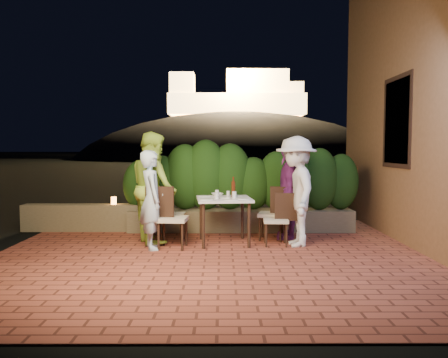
{
  "coord_description": "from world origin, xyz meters",
  "views": [
    {
      "loc": [
        -0.15,
        -5.87,
        1.55
      ],
      "look_at": [
        -0.12,
        1.28,
        1.05
      ],
      "focal_mm": 35.0,
      "sensor_mm": 36.0,
      "label": 1
    }
  ],
  "objects_px": {
    "chair_left_back": "(172,214)",
    "chair_right_back": "(271,213)",
    "diner_white": "(296,191)",
    "beer_bottle": "(233,187)",
    "chair_left_front": "(173,217)",
    "chair_right_front": "(276,219)",
    "parapet_lamp": "(114,201)",
    "diner_green": "(154,187)",
    "dining_table": "(224,221)",
    "bowl": "(217,194)",
    "diner_blue": "(152,200)",
    "diner_purple": "(289,190)"
  },
  "relations": [
    {
      "from": "beer_bottle",
      "to": "diner_blue",
      "type": "relative_size",
      "value": 0.22
    },
    {
      "from": "chair_left_back",
      "to": "diner_purple",
      "type": "distance_m",
      "value": 2.04
    },
    {
      "from": "chair_right_front",
      "to": "diner_purple",
      "type": "bearing_deg",
      "value": -116.44
    },
    {
      "from": "diner_purple",
      "to": "bowl",
      "type": "bearing_deg",
      "value": -76.97
    },
    {
      "from": "diner_green",
      "to": "parapet_lamp",
      "type": "xyz_separation_m",
      "value": [
        -0.91,
        0.97,
        -0.34
      ]
    },
    {
      "from": "diner_blue",
      "to": "diner_purple",
      "type": "relative_size",
      "value": 0.91
    },
    {
      "from": "dining_table",
      "to": "diner_white",
      "type": "height_order",
      "value": "diner_white"
    },
    {
      "from": "diner_green",
      "to": "diner_purple",
      "type": "xyz_separation_m",
      "value": [
        2.28,
        0.24,
        -0.08
      ]
    },
    {
      "from": "parapet_lamp",
      "to": "diner_blue",
      "type": "bearing_deg",
      "value": -57.23
    },
    {
      "from": "chair_left_back",
      "to": "chair_right_back",
      "type": "relative_size",
      "value": 1.02
    },
    {
      "from": "chair_left_front",
      "to": "chair_left_back",
      "type": "height_order",
      "value": "chair_left_front"
    },
    {
      "from": "chair_right_front",
      "to": "chair_right_back",
      "type": "bearing_deg",
      "value": -83.87
    },
    {
      "from": "parapet_lamp",
      "to": "chair_right_front",
      "type": "bearing_deg",
      "value": -23.23
    },
    {
      "from": "chair_left_front",
      "to": "chair_right_back",
      "type": "height_order",
      "value": "chair_left_front"
    },
    {
      "from": "beer_bottle",
      "to": "chair_left_front",
      "type": "bearing_deg",
      "value": -155.84
    },
    {
      "from": "dining_table",
      "to": "diner_blue",
      "type": "bearing_deg",
      "value": -161.84
    },
    {
      "from": "chair_right_back",
      "to": "diner_blue",
      "type": "xyz_separation_m",
      "value": [
        -1.92,
        -0.66,
        0.31
      ]
    },
    {
      "from": "bowl",
      "to": "dining_table",
      "type": "bearing_deg",
      "value": -70.65
    },
    {
      "from": "chair_left_back",
      "to": "chair_right_front",
      "type": "distance_m",
      "value": 1.73
    },
    {
      "from": "chair_left_back",
      "to": "parapet_lamp",
      "type": "height_order",
      "value": "chair_left_back"
    },
    {
      "from": "diner_green",
      "to": "parapet_lamp",
      "type": "bearing_deg",
      "value": 19.47
    },
    {
      "from": "diner_white",
      "to": "beer_bottle",
      "type": "bearing_deg",
      "value": -107.21
    },
    {
      "from": "diner_green",
      "to": "diner_purple",
      "type": "relative_size",
      "value": 1.09
    },
    {
      "from": "chair_right_back",
      "to": "diner_white",
      "type": "height_order",
      "value": "diner_white"
    },
    {
      "from": "diner_green",
      "to": "parapet_lamp",
      "type": "relative_size",
      "value": 13.04
    },
    {
      "from": "diner_blue",
      "to": "diner_green",
      "type": "height_order",
      "value": "diner_green"
    },
    {
      "from": "dining_table",
      "to": "bowl",
      "type": "height_order",
      "value": "bowl"
    },
    {
      "from": "diner_green",
      "to": "chair_right_front",
      "type": "bearing_deg",
      "value": -121.45
    },
    {
      "from": "chair_right_front",
      "to": "parapet_lamp",
      "type": "xyz_separation_m",
      "value": [
        -2.9,
        1.25,
        0.15
      ]
    },
    {
      "from": "chair_left_front",
      "to": "chair_right_front",
      "type": "distance_m",
      "value": 1.64
    },
    {
      "from": "beer_bottle",
      "to": "diner_green",
      "type": "xyz_separation_m",
      "value": [
        -1.32,
        0.05,
        -0.01
      ]
    },
    {
      "from": "beer_bottle",
      "to": "parapet_lamp",
      "type": "relative_size",
      "value": 2.41
    },
    {
      "from": "bowl",
      "to": "diner_green",
      "type": "xyz_separation_m",
      "value": [
        -1.05,
        -0.18,
        0.14
      ]
    },
    {
      "from": "bowl",
      "to": "diner_white",
      "type": "height_order",
      "value": "diner_white"
    },
    {
      "from": "dining_table",
      "to": "diner_green",
      "type": "xyz_separation_m",
      "value": [
        -1.16,
        0.14,
        0.54
      ]
    },
    {
      "from": "bowl",
      "to": "diner_white",
      "type": "bearing_deg",
      "value": -20.92
    },
    {
      "from": "chair_right_front",
      "to": "diner_purple",
      "type": "height_order",
      "value": "diner_purple"
    },
    {
      "from": "dining_table",
      "to": "parapet_lamp",
      "type": "bearing_deg",
      "value": 151.7
    },
    {
      "from": "dining_table",
      "to": "diner_purple",
      "type": "bearing_deg",
      "value": 18.91
    },
    {
      "from": "parapet_lamp",
      "to": "diner_white",
      "type": "bearing_deg",
      "value": -21.64
    },
    {
      "from": "dining_table",
      "to": "bowl",
      "type": "relative_size",
      "value": 4.49
    },
    {
      "from": "diner_blue",
      "to": "diner_green",
      "type": "xyz_separation_m",
      "value": [
        -0.04,
        0.51,
        0.15
      ]
    },
    {
      "from": "bowl",
      "to": "diner_green",
      "type": "height_order",
      "value": "diner_green"
    },
    {
      "from": "chair_left_back",
      "to": "diner_blue",
      "type": "bearing_deg",
      "value": -112.68
    },
    {
      "from": "diner_blue",
      "to": "diner_purple",
      "type": "height_order",
      "value": "diner_purple"
    },
    {
      "from": "chair_left_back",
      "to": "diner_green",
      "type": "height_order",
      "value": "diner_green"
    },
    {
      "from": "parapet_lamp",
      "to": "diner_purple",
      "type": "bearing_deg",
      "value": -12.94
    },
    {
      "from": "bowl",
      "to": "chair_right_back",
      "type": "relative_size",
      "value": 0.21
    },
    {
      "from": "chair_right_back",
      "to": "parapet_lamp",
      "type": "height_order",
      "value": "chair_right_back"
    },
    {
      "from": "beer_bottle",
      "to": "chair_right_front",
      "type": "xyz_separation_m",
      "value": [
        0.68,
        -0.22,
        -0.5
      ]
    }
  ]
}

